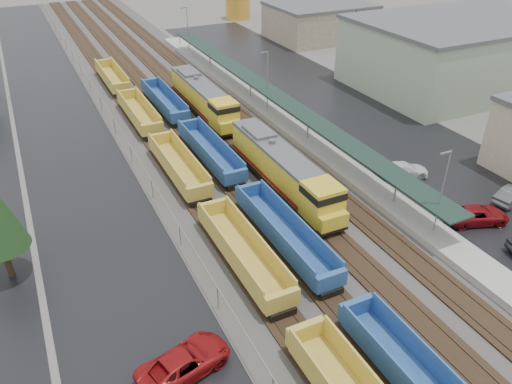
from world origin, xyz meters
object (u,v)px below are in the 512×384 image
at_px(locomotive_trail, 204,99).
at_px(parked_car_east_c, 403,170).
at_px(well_string_yellow, 206,204).
at_px(well_string_blue, 284,234).
at_px(locomotive_lead, 284,171).
at_px(parked_car_east_b, 477,215).
at_px(parked_car_west_c, 184,362).
at_px(storage_tank, 238,6).

xyz_separation_m(locomotive_trail, parked_car_east_c, (12.18, -23.58, -1.53)).
height_order(locomotive_trail, well_string_yellow, locomotive_trail).
bearing_deg(well_string_blue, parked_car_east_c, 16.62).
relative_size(locomotive_lead, parked_car_east_c, 3.71).
bearing_deg(well_string_blue, locomotive_trail, 81.99).
distance_m(locomotive_trail, parked_car_east_b, 35.10).
distance_m(locomotive_lead, locomotive_trail, 21.00).
distance_m(locomotive_lead, parked_car_east_b, 17.24).
bearing_deg(parked_car_west_c, parked_car_east_c, -80.37).
bearing_deg(locomotive_trail, storage_tank, 61.61).
bearing_deg(parked_car_east_b, parked_car_west_c, 117.40).
bearing_deg(locomotive_lead, parked_car_east_b, -43.20).
relative_size(locomotive_lead, well_string_yellow, 0.21).
distance_m(well_string_blue, parked_car_east_c, 16.90).
bearing_deg(well_string_yellow, parked_car_east_b, -28.66).
xyz_separation_m(parked_car_west_c, parked_car_east_b, (27.75, 4.02, -0.07)).
relative_size(locomotive_trail, storage_tank, 3.40).
xyz_separation_m(locomotive_trail, parked_car_east_b, (12.52, -32.75, -1.52)).
relative_size(well_string_yellow, storage_tank, 16.48).
distance_m(locomotive_lead, parked_car_east_c, 12.55).
height_order(locomotive_lead, parked_car_east_c, locomotive_lead).
xyz_separation_m(locomotive_lead, storage_tank, (27.10, 71.15, 0.47)).
distance_m(storage_tank, parked_car_east_b, 84.20).
relative_size(well_string_yellow, well_string_blue, 1.13).
bearing_deg(parked_car_east_c, well_string_blue, 126.14).
xyz_separation_m(storage_tank, parked_car_west_c, (-42.34, -86.92, -1.92)).
distance_m(well_string_yellow, parked_car_east_c, 20.29).
bearing_deg(locomotive_trail, parked_car_west_c, -112.50).
height_order(locomotive_lead, parked_car_west_c, locomotive_lead).
bearing_deg(parked_car_west_c, well_string_yellow, -41.47).
height_order(well_string_yellow, parked_car_east_c, well_string_yellow).
distance_m(well_string_blue, parked_car_east_b, 17.08).
bearing_deg(well_string_yellow, locomotive_trail, 69.62).
relative_size(locomotive_trail, parked_car_east_c, 3.71).
xyz_separation_m(well_string_yellow, parked_car_west_c, (-7.23, -15.23, -0.34)).
bearing_deg(locomotive_trail, well_string_yellow, -110.38).
height_order(locomotive_lead, well_string_yellow, locomotive_lead).
relative_size(locomotive_trail, well_string_blue, 0.23).
distance_m(well_string_blue, parked_car_west_c, 14.01).
bearing_deg(parked_car_east_c, parked_car_west_c, 135.21).
xyz_separation_m(well_string_blue, parked_car_east_b, (16.52, -4.34, -0.38)).
height_order(well_string_yellow, parked_car_east_b, well_string_yellow).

